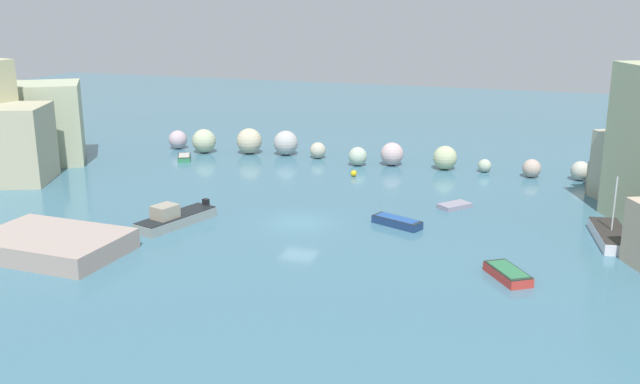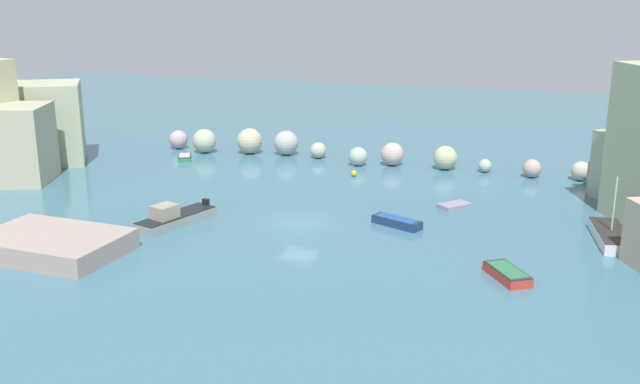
# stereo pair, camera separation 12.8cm
# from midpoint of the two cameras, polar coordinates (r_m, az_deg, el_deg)

# --- Properties ---
(cove_water) EXTENTS (160.00, 160.00, 0.00)m
(cove_water) POSITION_cam_midpoint_polar(r_m,az_deg,el_deg) (51.52, -1.79, -2.45)
(cove_water) COLOR #3E6D81
(cove_water) RESTS_ON ground
(rock_breakwater) EXTENTS (45.75, 4.32, 2.60)m
(rock_breakwater) POSITION_cam_midpoint_polar(r_m,az_deg,el_deg) (70.45, 0.63, 3.41)
(rock_breakwater) COLOR #B6A0A9
(rock_breakwater) RESTS_ON ground
(stone_dock) EXTENTS (9.15, 6.40, 1.28)m
(stone_dock) POSITION_cam_midpoint_polar(r_m,az_deg,el_deg) (48.36, -20.62, -3.90)
(stone_dock) COLOR #A28F85
(stone_dock) RESTS_ON ground
(channel_buoy) EXTENTS (0.56, 0.56, 0.56)m
(channel_buoy) POSITION_cam_midpoint_polar(r_m,az_deg,el_deg) (64.40, 2.64, 1.49)
(channel_buoy) COLOR gold
(channel_buoy) RESTS_ON cove_water
(moored_boat_0) EXTENTS (2.74, 6.11, 4.43)m
(moored_boat_0) POSITION_cam_midpoint_polar(r_m,az_deg,el_deg) (51.30, 22.07, -3.23)
(moored_boat_0) COLOR silver
(moored_boat_0) RESTS_ON cove_water
(moored_boat_1) EXTENTS (3.60, 6.60, 1.69)m
(moored_boat_1) POSITION_cam_midpoint_polar(r_m,az_deg,el_deg) (51.78, -11.59, -2.04)
(moored_boat_1) COLOR gray
(moored_boat_1) RESTS_ON cove_water
(moored_boat_2) EXTENTS (2.64, 2.76, 0.35)m
(moored_boat_2) POSITION_cam_midpoint_polar(r_m,az_deg,el_deg) (55.90, 10.59, -1.07)
(moored_boat_2) COLOR gray
(moored_boat_2) RESTS_ON cove_water
(moored_boat_3) EXTENTS (3.84, 2.50, 0.60)m
(moored_boat_3) POSITION_cam_midpoint_polar(r_m,az_deg,el_deg) (50.95, 6.08, -2.37)
(moored_boat_3) COLOR navy
(moored_boat_3) RESTS_ON cove_water
(moored_boat_4) EXTENTS (2.25, 3.32, 0.45)m
(moored_boat_4) POSITION_cam_midpoint_polar(r_m,az_deg,el_deg) (54.36, -22.62, -2.46)
(moored_boat_4) COLOR #2F8C42
(moored_boat_4) RESTS_ON cove_water
(moored_boat_5) EXTENTS (3.03, 3.53, 0.60)m
(moored_boat_5) POSITION_cam_midpoint_polar(r_m,az_deg,el_deg) (42.93, 14.63, -6.29)
(moored_boat_5) COLOR #BE352E
(moored_boat_5) RESTS_ON cove_water
(moored_boat_6) EXTENTS (2.23, 2.79, 0.49)m
(moored_boat_6) POSITION_cam_midpoint_polar(r_m,az_deg,el_deg) (72.06, -10.80, 2.73)
(moored_boat_6) COLOR #317F50
(moored_boat_6) RESTS_ON cove_water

